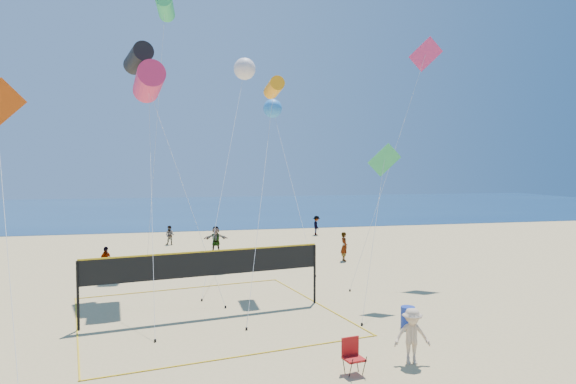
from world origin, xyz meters
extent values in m
cube|color=navy|center=(0.00, 62.00, 0.01)|extent=(140.00, 50.00, 0.03)
imported|color=#D1B08B|center=(3.95, 3.99, 0.85)|extent=(1.19, 0.82, 1.69)
imported|color=gray|center=(-6.74, 19.66, 0.75)|extent=(0.79, 0.94, 1.50)
imported|color=gray|center=(-0.18, 25.54, 0.89)|extent=(1.70, 0.68, 1.79)
imported|color=gray|center=(7.41, 20.32, 0.91)|extent=(0.45, 0.68, 1.82)
imported|color=gray|center=(-3.31, 29.38, 0.73)|extent=(0.86, 0.77, 1.45)
imported|color=gray|center=(8.99, 32.20, 0.83)|extent=(0.69, 1.11, 1.66)
cube|color=#A71313|center=(1.95, 3.60, 0.45)|extent=(0.63, 0.59, 0.06)
cube|color=#A71313|center=(1.91, 3.82, 0.75)|extent=(0.55, 0.15, 0.55)
cylinder|color=black|center=(1.77, 3.36, 0.25)|extent=(0.07, 0.28, 0.72)
cylinder|color=black|center=(1.70, 3.76, 0.25)|extent=(0.07, 0.28, 0.72)
cylinder|color=black|center=(2.21, 3.44, 0.25)|extent=(0.07, 0.28, 0.72)
cylinder|color=black|center=(2.14, 3.84, 0.25)|extent=(0.07, 0.28, 0.72)
cylinder|color=navy|center=(5.38, 7.21, 0.39)|extent=(0.66, 0.66, 0.78)
cylinder|color=black|center=(-6.47, 9.54, 1.28)|extent=(0.10, 0.10, 2.55)
cylinder|color=black|center=(2.94, 11.28, 1.28)|extent=(0.10, 0.10, 2.55)
cube|color=black|center=(-1.77, 10.41, 2.07)|extent=(9.41, 1.75, 0.96)
cube|color=gold|center=(-1.77, 10.41, 2.58)|extent=(9.42, 1.76, 0.06)
cube|color=gold|center=(-0.90, 5.71, 0.01)|extent=(9.62, 1.82, 0.02)
cube|color=gold|center=(-2.64, 15.12, 0.01)|extent=(9.62, 1.82, 0.02)
cylinder|color=#D62656|center=(-4.10, 14.97, 9.89)|extent=(1.67, 3.16, 1.65)
cylinder|color=silver|center=(-3.91, 11.30, 4.97)|extent=(0.41, 7.34, 9.85)
cylinder|color=black|center=(-3.71, 7.64, 0.05)|extent=(0.08, 0.08, 0.10)
cylinder|color=black|center=(-4.61, 15.92, 11.16)|extent=(1.60, 2.51, 1.27)
cylinder|color=silver|center=(-2.78, 13.60, 5.61)|extent=(3.68, 4.66, 11.12)
cylinder|color=black|center=(-0.96, 11.28, 0.05)|extent=(0.08, 0.08, 0.10)
cylinder|color=orange|center=(1.81, 14.70, 9.80)|extent=(0.76, 1.73, 0.93)
cylinder|color=silver|center=(0.66, 11.46, 4.92)|extent=(2.33, 6.49, 9.75)
cylinder|color=black|center=(-0.50, 8.22, 0.05)|extent=(0.08, 0.08, 0.10)
cylinder|color=silver|center=(-7.87, 6.38, 4.07)|extent=(2.34, 6.59, 8.05)
cube|color=#35BD5F|center=(6.00, 10.93, 6.25)|extent=(1.48, 0.28, 1.48)
cylinder|color=silver|center=(4.90, 9.36, 3.15)|extent=(2.22, 3.16, 6.20)
cylinder|color=black|center=(3.80, 7.79, 0.05)|extent=(0.08, 0.08, 0.10)
cube|color=#DC316B|center=(10.46, 15.81, 12.05)|extent=(1.87, 0.36, 1.88)
cylinder|color=silver|center=(7.79, 14.32, 6.05)|extent=(5.35, 3.00, 12.01)
cylinder|color=black|center=(5.12, 12.83, 0.05)|extent=(0.08, 0.08, 0.10)
sphere|color=silver|center=(1.46, 22.45, 12.09)|extent=(1.40, 1.40, 1.37)
cylinder|color=silver|center=(-0.20, 17.54, 6.07)|extent=(3.34, 9.84, 12.05)
cylinder|color=black|center=(-1.87, 12.63, 0.05)|extent=(0.08, 0.08, 0.10)
sphere|color=#2A7FDC|center=(3.54, 23.92, 9.82)|extent=(1.40, 1.40, 1.25)
cylinder|color=silver|center=(3.96, 20.09, 4.93)|extent=(0.86, 7.68, 9.77)
cylinder|color=black|center=(4.38, 16.25, 0.05)|extent=(0.08, 0.08, 0.10)
cylinder|color=#35BD5F|center=(-3.38, 22.74, 15.72)|extent=(1.20, 2.48, 1.32)
cylinder|color=silver|center=(-3.97, 21.11, 7.88)|extent=(1.20, 3.28, 15.67)
cylinder|color=black|center=(-4.56, 19.48, 0.05)|extent=(0.08, 0.08, 0.10)
camera|label=1|loc=(-3.07, -10.06, 6.01)|focal=32.00mm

